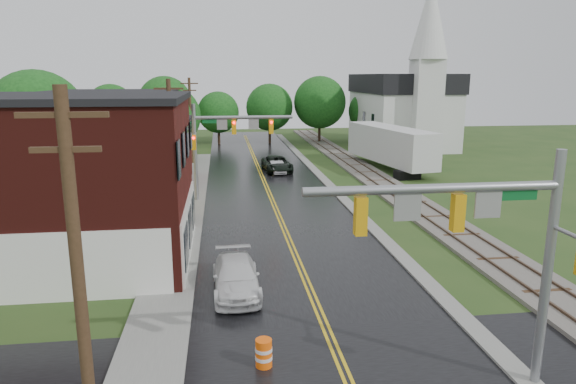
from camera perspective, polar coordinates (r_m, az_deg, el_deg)
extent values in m
cube|color=black|center=(42.04, -2.25, 0.18)|extent=(10.00, 90.00, 0.02)
cube|color=gray|center=(47.64, 3.69, 1.66)|extent=(0.80, 70.00, 0.12)
cube|color=gray|center=(37.10, -11.12, -1.76)|extent=(2.40, 50.00, 0.12)
cube|color=#49140F|center=(27.82, -25.81, 0.80)|extent=(14.00, 10.00, 8.00)
cube|color=silver|center=(27.04, -10.94, -3.93)|extent=(0.10, 9.50, 3.00)
cube|color=black|center=(27.36, -26.66, 9.33)|extent=(14.30, 10.30, 0.30)
cube|color=tan|center=(38.06, -18.47, 3.11)|extent=(8.00, 7.00, 6.40)
cube|color=#3F0F0C|center=(46.82, -15.15, 3.78)|extent=(7.00, 6.00, 4.40)
cube|color=silver|center=(70.21, 12.42, 7.86)|extent=(10.00, 16.00, 7.00)
cube|color=black|center=(69.99, 12.61, 11.69)|extent=(10.40, 16.40, 2.40)
cube|color=silver|center=(62.62, 14.99, 9.00)|extent=(3.20, 3.20, 11.00)
cone|color=silver|center=(62.83, 15.54, 18.13)|extent=(4.40, 4.40, 9.00)
cube|color=#59544C|center=(48.70, 9.01, 1.90)|extent=(3.20, 80.00, 0.20)
cube|color=#4C3828|center=(48.48, 8.20, 2.04)|extent=(0.10, 80.00, 0.12)
cube|color=#4C3828|center=(48.88, 9.83, 2.07)|extent=(0.10, 80.00, 0.12)
cylinder|color=gray|center=(16.79, 26.86, -8.01)|extent=(0.28, 0.28, 7.20)
cylinder|color=gray|center=(14.36, 15.93, 0.38)|extent=(7.20, 0.26, 0.26)
cube|color=orange|center=(14.81, 18.33, -2.20)|extent=(0.32, 0.30, 1.05)
cube|color=orange|center=(13.86, 8.07, -2.67)|extent=(0.32, 0.30, 1.05)
cube|color=gray|center=(15.16, 21.33, -1.32)|extent=(0.75, 0.06, 0.75)
cube|color=gray|center=(14.20, 13.14, -1.67)|extent=(0.75, 0.06, 0.75)
cube|color=#0C5926|center=(15.46, 23.75, -0.31)|extent=(1.40, 0.04, 0.30)
cylinder|color=gray|center=(38.32, -10.27, 4.23)|extent=(0.28, 0.28, 7.20)
cylinder|color=gray|center=(38.02, -4.95, 8.26)|extent=(7.20, 0.26, 0.26)
cube|color=orange|center=(38.05, -6.02, 7.19)|extent=(0.32, 0.30, 1.05)
cube|color=orange|center=(38.22, -1.88, 7.27)|extent=(0.32, 0.30, 1.05)
cube|color=gray|center=(38.02, -7.34, 7.45)|extent=(0.75, 0.06, 0.75)
cube|color=gray|center=(38.10, -3.84, 7.54)|extent=(0.75, 0.06, 0.75)
cube|color=#0C5926|center=(38.01, -8.45, 7.79)|extent=(1.40, 0.04, 0.30)
sphere|color=#FF0C0C|center=(37.84, -6.02, 7.66)|extent=(0.20, 0.20, 0.20)
cylinder|color=#382616|center=(12.24, -22.11, -10.61)|extent=(0.28, 0.28, 9.00)
cube|color=#382616|center=(11.34, -23.77, 7.86)|extent=(1.80, 0.12, 0.12)
cube|color=#382616|center=(11.41, -23.46, 4.36)|extent=(1.40, 0.12, 0.12)
cylinder|color=#382616|center=(33.34, -12.79, 4.42)|extent=(0.28, 0.28, 9.00)
cube|color=#382616|center=(33.02, -13.13, 11.13)|extent=(1.80, 0.12, 0.12)
cube|color=#382616|center=(33.05, -13.07, 9.92)|extent=(1.40, 0.12, 0.12)
cylinder|color=#382616|center=(55.15, -10.75, 7.71)|extent=(0.28, 0.28, 9.00)
cube|color=#382616|center=(54.96, -10.92, 11.76)|extent=(1.80, 0.12, 0.12)
cube|color=#382616|center=(54.97, -10.89, 11.03)|extent=(1.40, 0.12, 0.12)
cylinder|color=black|center=(45.81, -25.57, 2.16)|extent=(0.36, 0.36, 3.42)
sphere|color=#124214|center=(45.32, -26.07, 7.35)|extent=(7.60, 7.60, 7.60)
sphere|color=#124214|center=(44.81, -25.42, 6.51)|extent=(5.32, 5.32, 5.32)
cylinder|color=black|center=(52.49, -18.73, 3.54)|extent=(0.36, 0.36, 2.70)
sphere|color=#124214|center=(52.10, -18.99, 7.12)|extent=(6.00, 6.00, 6.00)
sphere|color=#124214|center=(51.64, -18.37, 6.54)|extent=(4.20, 4.20, 4.20)
cylinder|color=black|center=(57.64, -12.71, 4.77)|extent=(0.36, 0.36, 2.88)
sphere|color=#124214|center=(57.27, -12.88, 8.25)|extent=(6.40, 6.40, 6.40)
sphere|color=#124214|center=(56.86, -12.28, 7.69)|extent=(4.48, 4.48, 4.48)
imported|color=black|center=(50.10, -1.22, 3.10)|extent=(2.87, 5.54, 1.49)
imported|color=#A6A5A9|center=(49.28, -1.26, 2.75)|extent=(1.56, 3.64, 1.17)
imported|color=silver|center=(22.52, -5.80, -9.37)|extent=(2.07, 4.85, 1.40)
cube|color=black|center=(47.89, 13.10, 1.90)|extent=(2.39, 1.56, 0.80)
cylinder|color=gray|center=(55.85, 10.07, 3.55)|extent=(0.16, 0.16, 0.80)
cube|color=silver|center=(52.33, 11.27, 5.23)|extent=(5.27, 13.97, 3.42)
cylinder|color=#FF5B0B|center=(17.25, -2.71, -17.46)|extent=(0.63, 0.63, 0.95)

